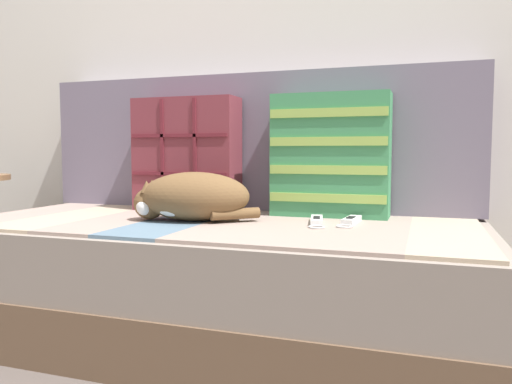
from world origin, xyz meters
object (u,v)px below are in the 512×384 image
at_px(throw_pillow_quilted, 187,155).
at_px(sleeping_cat, 190,197).
at_px(couch, 216,278).
at_px(throw_pillow_striped, 330,155).
at_px(game_remote_near, 317,221).
at_px(game_remote_far, 351,221).

distance_m(throw_pillow_quilted, sleeping_cat, 0.33).
xyz_separation_m(couch, throw_pillow_striped, (0.34, 0.21, 0.40)).
bearing_deg(game_remote_near, game_remote_far, 18.98).
bearing_deg(sleeping_cat, game_remote_near, 9.57).
relative_size(couch, throw_pillow_quilted, 4.10).
bearing_deg(game_remote_near, throw_pillow_striped, 88.59).
xyz_separation_m(couch, game_remote_near, (0.33, 0.01, 0.20)).
distance_m(throw_pillow_quilted, game_remote_near, 0.61).
relative_size(couch, game_remote_near, 8.65).
bearing_deg(throw_pillow_striped, couch, -148.38).
relative_size(throw_pillow_quilted, game_remote_near, 2.11).
relative_size(throw_pillow_quilted, sleeping_cat, 1.04).
bearing_deg(throw_pillow_quilted, sleeping_cat, -61.53).
bearing_deg(couch, sleeping_cat, -140.69).
bearing_deg(couch, throw_pillow_striped, 31.62).
bearing_deg(game_remote_far, throw_pillow_quilted, 165.91).
distance_m(sleeping_cat, game_remote_near, 0.41).
height_order(game_remote_near, game_remote_far, same).
xyz_separation_m(couch, game_remote_far, (0.43, 0.05, 0.20)).
bearing_deg(throw_pillow_striped, game_remote_near, -91.41).
distance_m(throw_pillow_striped, game_remote_far, 0.27).
relative_size(throw_pillow_quilted, throw_pillow_striped, 1.01).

